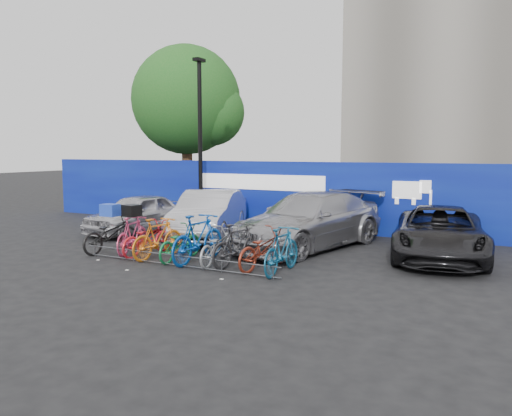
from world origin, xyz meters
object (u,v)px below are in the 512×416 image
Objects in this scene: tree at (191,103)px; bike_2 at (147,238)px; car_3 at (440,233)px; bike_6 at (218,246)px; car_1 at (209,214)px; bike_3 at (158,238)px; car_0 at (137,213)px; car_2 at (309,220)px; bike_8 at (264,249)px; bike_5 at (198,238)px; bike_9 at (282,250)px; lamppost at (200,137)px; bike_1 at (132,235)px; bike_rack at (175,260)px; bike_4 at (180,243)px; bike_0 at (111,234)px; bike_7 at (238,245)px.

bike_2 is (5.33, -9.93, -4.60)m from tree.
car_3 is (12.30, -6.74, -4.40)m from tree.
bike_6 is at bearing -153.90° from car_3.
car_1 is 2.59× the size of bike_3.
car_3 reaches higher than car_0.
bike_8 is at bearing -74.28° from car_2.
car_3 is at bearing -149.89° from bike_2.
car_0 is 5.26m from bike_5.
car_3 is at bearing -145.24° from bike_3.
bike_3 is at bearing -99.47° from car_1.
bike_9 is (9.33, -10.10, -4.53)m from tree.
bike_2 is at bearing -71.61° from lamppost.
tree reaches higher than bike_8.
car_0 is 2.17× the size of bike_9.
lamppost is 8.38m from bike_9.
bike_6 is (-1.22, -3.05, -0.34)m from car_2.
car_3 is 2.84× the size of bike_1.
bike_2 is at bearing -123.02° from car_2.
bike_rack is 1.65m from bike_2.
bike_1 is 0.95× the size of bike_9.
bike_8 is at bearing -168.74° from bike_3.
lamppost is at bearing 110.45° from car_1.
bike_6 is at bearing -53.18° from lamppost.
tree reaches higher than bike_rack.
bike_4 is at bearing 1.47° from bike_5.
bike_8 is (4.64, 0.11, -0.01)m from bike_0.
car_2 is at bearing -78.67° from bike_8.
lamppost is (3.57, -4.66, -1.80)m from tree.
bike_1 is (-1.98, 0.77, 0.35)m from bike_rack.
bike_1 reaches higher than bike_0.
bike_1 is at bearing -127.41° from car_2.
car_2 is at bearing -23.44° from lamppost.
bike_5 is (3.45, -5.37, -2.66)m from lamppost.
car_3 is (6.96, 0.16, -0.09)m from car_1.
bike_1 is (-7.51, -3.15, -0.16)m from car_3.
bike_3 is at bearing 156.38° from bike_1.
bike_4 is (1.10, -3.11, -0.31)m from car_1.
car_3 reaches higher than bike_9.
car_2 is (3.42, -0.01, 0.03)m from car_1.
bike_3 reaches higher than bike_rack.
bike_0 reaches higher than bike_rack.
bike_7 is (-4.22, -3.19, -0.14)m from car_3.
car_2 is 3.04× the size of bike_9.
bike_rack is 2.15m from bike_1.
car_0 is 6.13m from bike_7.
car_3 is (5.53, 3.92, 0.51)m from bike_rack.
car_0 is 2.29× the size of bike_6.
bike_6 is 1.22m from bike_8.
car_0 reaches higher than bike_3.
bike_2 is 4.01m from bike_9.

